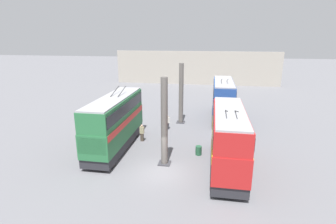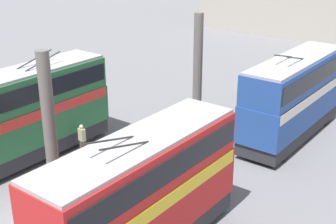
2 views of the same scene
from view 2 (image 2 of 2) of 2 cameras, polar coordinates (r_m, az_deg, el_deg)
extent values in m
plane|color=slate|center=(21.39, -16.57, -13.00)|extent=(240.00, 240.00, 0.00)
cylinder|color=#605B56|center=(20.44, -14.16, -2.68)|extent=(0.55, 0.55, 7.31)
cube|color=#333338|center=(22.13, -13.31, -11.26)|extent=(0.99, 0.99, 0.08)
cylinder|color=#605B56|center=(28.19, 3.63, 4.66)|extent=(0.55, 0.55, 7.31)
cube|color=#333338|center=(29.43, 3.46, -2.09)|extent=(0.99, 0.99, 0.08)
cylinder|color=black|center=(20.40, 5.27, -12.23)|extent=(1.00, 0.30, 1.00)
cylinder|color=black|center=(21.39, 0.44, -10.38)|extent=(1.00, 0.30, 1.00)
cube|color=red|center=(17.86, -3.18, -11.52)|extent=(9.28, 2.50, 2.05)
cube|color=yellow|center=(17.47, -3.23, -9.46)|extent=(9.00, 2.54, 0.55)
cube|color=red|center=(16.93, -3.30, -6.27)|extent=(9.18, 2.42, 1.64)
cube|color=black|center=(16.89, -3.31, -6.03)|extent=(8.91, 2.51, 0.90)
cube|color=#9E9EA3|center=(16.53, -3.37, -3.54)|extent=(9.09, 2.25, 0.14)
cube|color=black|center=(20.96, 4.98, -5.59)|extent=(0.12, 2.30, 1.31)
cylinder|color=#282828|center=(15.39, -5.22, -4.10)|extent=(2.35, 0.07, 0.65)
cylinder|color=#282828|center=(15.83, -7.10, -3.42)|extent=(2.35, 0.07, 0.65)
cylinder|color=black|center=(31.73, 18.73, -0.65)|extent=(0.90, 0.30, 0.90)
cylinder|color=black|center=(32.38, 15.26, 0.19)|extent=(0.90, 0.30, 0.90)
cylinder|color=black|center=(26.22, 14.02, -4.84)|extent=(0.90, 0.30, 0.90)
cylinder|color=black|center=(27.00, 9.96, -3.71)|extent=(0.90, 0.30, 0.90)
cube|color=#28282D|center=(29.12, 14.66, -1.81)|extent=(9.17, 2.45, 0.75)
cube|color=#234793|center=(28.60, 14.92, 0.81)|extent=(9.36, 2.50, 2.09)
cube|color=silver|center=(28.35, 15.07, 2.27)|extent=(9.08, 2.54, 0.55)
cube|color=#234793|center=(28.01, 15.29, 4.44)|extent=(9.26, 2.42, 1.70)
cube|color=black|center=(27.99, 15.31, 4.61)|extent=(8.98, 2.51, 0.94)
cube|color=#9E9EA3|center=(27.77, 15.48, 6.25)|extent=(9.17, 2.25, 0.14)
cube|color=black|center=(32.66, 18.18, 3.41)|extent=(0.12, 2.30, 1.34)
cylinder|color=#282828|center=(26.50, 15.26, 6.37)|extent=(2.35, 0.07, 0.65)
cylinder|color=#282828|center=(26.76, 13.88, 6.65)|extent=(2.35, 0.07, 0.65)
cylinder|color=black|center=(27.90, -9.75, -2.70)|extent=(1.02, 0.30, 1.02)
cylinder|color=black|center=(29.37, -12.57, -1.66)|extent=(1.02, 0.30, 1.02)
cube|color=#28282D|center=(26.68, -16.61, -4.12)|extent=(9.76, 2.45, 0.78)
cube|color=#286B3D|center=(26.12, -16.94, -1.30)|extent=(9.95, 2.50, 2.07)
cube|color=red|center=(25.85, -17.11, 0.25)|extent=(9.66, 2.54, 0.55)
cube|color=#286B3D|center=(25.48, -17.39, 2.64)|extent=(9.86, 2.42, 1.74)
cube|color=black|center=(25.45, -17.41, 2.83)|extent=(9.56, 2.51, 0.95)
cube|color=#9E9EA3|center=(25.21, -17.63, 4.66)|extent=(9.76, 2.25, 0.14)
cylinder|color=#282828|center=(25.54, -15.00, 6.00)|extent=(2.35, 0.07, 0.65)
cylinder|color=#282828|center=(26.08, -15.96, 6.21)|extent=(2.35, 0.07, 0.65)
cube|color=#473D33|center=(26.59, -10.35, -4.24)|extent=(0.25, 0.33, 0.82)
cube|color=tan|center=(26.27, -10.47, -2.73)|extent=(0.30, 0.45, 0.71)
sphere|color=beige|center=(26.08, -10.53, -1.78)|extent=(0.23, 0.23, 0.23)
cube|color=#2D2D33|center=(27.96, -1.67, -2.62)|extent=(0.32, 0.36, 0.76)
cube|color=beige|center=(27.67, -1.68, -1.28)|extent=(0.41, 0.48, 0.66)
sphere|color=tan|center=(27.51, -1.69, -0.43)|extent=(0.21, 0.21, 0.21)
cylinder|color=#235638|center=(21.50, -4.05, -10.54)|extent=(0.55, 0.55, 0.82)
cylinder|color=#235638|center=(21.50, -4.05, -10.54)|extent=(0.58, 0.58, 0.04)
camera|label=1|loc=(14.09, -86.65, -5.44)|focal=28.00mm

